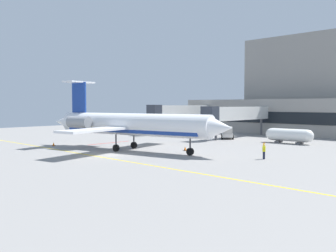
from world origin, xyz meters
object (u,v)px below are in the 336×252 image
(regional_jet, at_px, (129,124))
(pushback_tractor, at_px, (172,131))
(baggage_tug, at_px, (227,133))
(belt_loader, at_px, (199,131))
(marshaller, at_px, (264,151))
(fuel_tank, at_px, (289,135))

(regional_jet, relative_size, pushback_tractor, 7.03)
(baggage_tug, relative_size, pushback_tractor, 1.01)
(baggage_tug, height_order, belt_loader, belt_loader)
(baggage_tug, xyz_separation_m, pushback_tractor, (-12.74, -0.62, -0.11))
(marshaller, bearing_deg, fuel_tank, 106.94)
(fuel_tank, bearing_deg, belt_loader, -178.97)
(baggage_tug, bearing_deg, regional_jet, -91.25)
(belt_loader, bearing_deg, marshaller, -36.58)
(regional_jet, bearing_deg, pushback_tractor, 119.71)
(regional_jet, height_order, pushback_tractor, regional_jet)
(pushback_tractor, bearing_deg, belt_loader, 6.59)
(pushback_tractor, xyz_separation_m, fuel_tank, (23.90, 1.03, 0.42))
(belt_loader, distance_m, fuel_tank, 17.71)
(baggage_tug, relative_size, marshaller, 2.19)
(regional_jet, xyz_separation_m, baggage_tug, (0.48, 22.11, -2.43))
(regional_jet, distance_m, fuel_tank, 25.44)
(regional_jet, xyz_separation_m, belt_loader, (-6.07, 22.20, -2.43))
(pushback_tractor, bearing_deg, baggage_tug, 2.80)
(belt_loader, xyz_separation_m, marshaller, (23.00, -17.07, -0.04))
(regional_jet, bearing_deg, marshaller, 16.84)
(pushback_tractor, bearing_deg, regional_jet, -60.29)
(pushback_tractor, distance_m, marshaller, 33.47)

